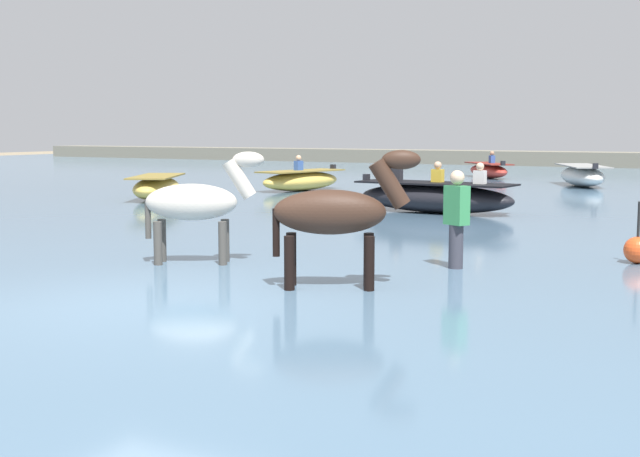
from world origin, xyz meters
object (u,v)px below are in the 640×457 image
horse_lead_dark_bay (336,216)px  boat_near_port (157,187)px  horse_trailing_pinto (196,205)px  channel_buoy (637,250)px  boat_mid_channel (488,170)px  person_onlooker_left (456,226)px  boat_distant_west (301,180)px  boat_far_offshore (582,176)px  boat_near_starboard (435,197)px

horse_lead_dark_bay → boat_near_port: (-10.37, 9.24, -0.55)m
horse_trailing_pinto → boat_near_port: size_ratio=0.59×
channel_buoy → boat_mid_channel: bearing=112.7°
horse_lead_dark_bay → person_onlooker_left: bearing=68.9°
boat_distant_west → person_onlooker_left: 15.21m
boat_far_offshore → person_onlooker_left: bearing=-84.0°
person_onlooker_left → channel_buoy: bearing=37.7°
horse_lead_dark_bay → boat_far_offshore: size_ratio=0.49×
horse_trailing_pinto → channel_buoy: bearing=28.3°
boat_near_port → boat_mid_channel: boat_mid_channel is taller
horse_trailing_pinto → boat_mid_channel: bearing=97.0°
horse_trailing_pinto → boat_far_offshore: size_ratio=0.48×
person_onlooker_left → boat_near_starboard: bearing=112.8°
horse_lead_dark_bay → boat_mid_channel: bearing=102.9°
horse_trailing_pinto → boat_near_port: horse_trailing_pinto is taller
horse_trailing_pinto → boat_distant_west: bearing=113.9°
boat_mid_channel → person_onlooker_left: size_ratio=1.88×
boat_far_offshore → channel_buoy: channel_buoy is taller
horse_trailing_pinto → boat_near_port: (-7.74, 8.51, -0.51)m
boat_near_port → horse_lead_dark_bay: bearing=-41.7°
boat_far_offshore → boat_near_port: bearing=-129.2°
boat_near_port → person_onlooker_left: size_ratio=1.96×
boat_mid_channel → boat_near_port: bearing=-108.5°
horse_trailing_pinto → boat_far_offshore: 19.88m
horse_lead_dark_bay → boat_near_port: 13.90m
boat_mid_channel → channel_buoy: (8.41, -20.13, -0.10)m
boat_near_port → horse_trailing_pinto: bearing=-47.7°
boat_near_port → boat_near_starboard: bearing=1.0°
boat_near_port → boat_mid_channel: size_ratio=1.04×
horse_lead_dark_bay → person_onlooker_left: 2.24m
horse_trailing_pinto → person_onlooker_left: horse_trailing_pinto is taller
boat_far_offshore → boat_near_starboard: (-1.12, -11.17, 0.01)m
person_onlooker_left → horse_trailing_pinto: bearing=-158.6°
boat_near_starboard → boat_near_port: boat_near_starboard is taller
boat_near_starboard → person_onlooker_left: person_onlooker_left is taller
boat_distant_west → horse_trailing_pinto: bearing=-66.1°
horse_trailing_pinto → boat_distant_west: (-5.91, 13.35, -0.51)m
boat_near_starboard → boat_distant_west: boat_near_starboard is taller
boat_far_offshore → horse_trailing_pinto: bearing=-94.2°
horse_trailing_pinto → boat_mid_channel: horse_trailing_pinto is taller
horse_lead_dark_bay → boat_distant_west: 16.47m
person_onlooker_left → horse_lead_dark_bay: bearing=-111.1°
boat_distant_west → boat_near_port: size_ratio=1.07×
boat_near_starboard → channel_buoy: size_ratio=4.41×
boat_near_port → person_onlooker_left: (11.16, -7.17, 0.27)m
boat_near_port → channel_buoy: bearing=-22.5°
horse_trailing_pinto → horse_lead_dark_bay: bearing=-15.5°
horse_lead_dark_bay → boat_near_starboard: size_ratio=0.49×
person_onlooker_left → boat_mid_channel: bearing=106.0°
horse_lead_dark_bay → channel_buoy: size_ratio=2.18×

